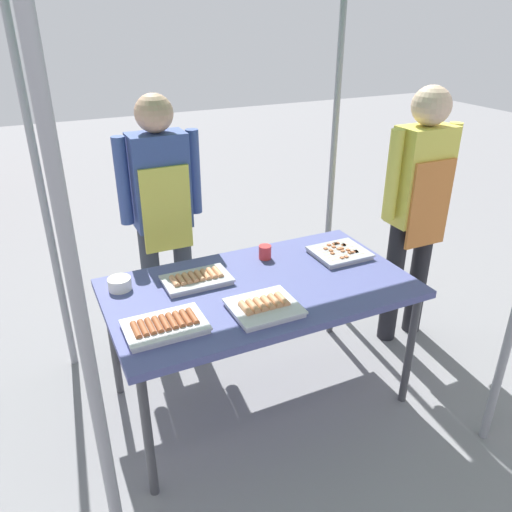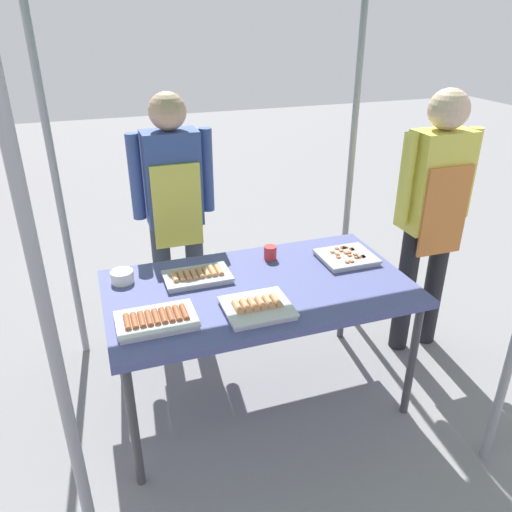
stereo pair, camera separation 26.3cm
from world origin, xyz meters
The scene contains 10 objects.
ground_plane centered at (0.00, 0.00, 0.00)m, with size 18.00×18.00×0.00m, color slate.
stall_table centered at (0.00, 0.00, 0.70)m, with size 1.60×0.90×0.75m.
tray_grilled_sausages centered at (-0.29, 0.17, 0.77)m, with size 0.36×0.22×0.05m.
tray_meat_skewers centered at (0.58, 0.12, 0.77)m, with size 0.31×0.28×0.04m.
tray_pork_links centered at (-0.09, -0.24, 0.77)m, with size 0.32×0.29×0.06m.
tray_spring_rolls centered at (-0.57, -0.19, 0.77)m, with size 0.37×0.25×0.05m.
condiment_bowl centered at (-0.68, 0.27, 0.78)m, with size 0.12×0.12×0.06m, color silver.
drink_cup_near_edge centered at (0.17, 0.28, 0.79)m, with size 0.07×0.07×0.08m, color red.
vendor_woman centered at (-0.28, 0.82, 0.97)m, with size 0.52×0.23×1.64m.
customer_nearby centered at (1.17, 0.16, 1.00)m, with size 0.52×0.23×1.68m.
Camera 2 is at (-0.77, -2.20, 2.07)m, focal length 35.52 mm.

